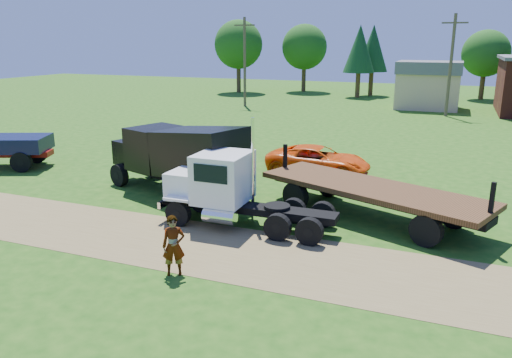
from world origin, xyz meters
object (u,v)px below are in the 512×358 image
at_px(black_dump_truck, 179,155).
at_px(spectator_a, 174,246).
at_px(orange_pickup, 318,160).
at_px(flatbed_trailer, 372,194).
at_px(white_semi_tractor, 225,188).

bearing_deg(black_dump_truck, spectator_a, -41.83).
relative_size(black_dump_truck, orange_pickup, 1.47).
bearing_deg(orange_pickup, black_dump_truck, 139.34).
bearing_deg(orange_pickup, flatbed_trailer, -147.16).
bearing_deg(spectator_a, orange_pickup, 56.99).
xyz_separation_m(white_semi_tractor, black_dump_truck, (-3.46, 2.58, 0.46)).
relative_size(orange_pickup, spectator_a, 2.89).
relative_size(white_semi_tractor, spectator_a, 3.63).
xyz_separation_m(white_semi_tractor, orange_pickup, (1.45, 8.25, -0.64)).
xyz_separation_m(white_semi_tractor, flatbed_trailer, (5.06, 2.61, -0.38)).
bearing_deg(black_dump_truck, white_semi_tractor, -17.39).
relative_size(black_dump_truck, spectator_a, 4.24).
bearing_deg(flatbed_trailer, spectator_a, -101.16).
bearing_deg(black_dump_truck, orange_pickup, 68.54).
xyz_separation_m(black_dump_truck, spectator_a, (3.90, -7.10, -0.92)).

